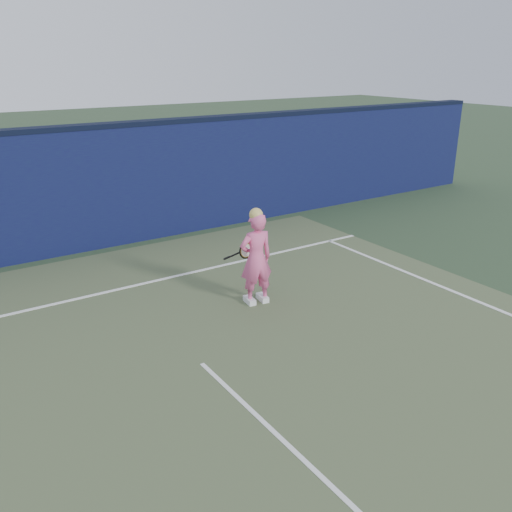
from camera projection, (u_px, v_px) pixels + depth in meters
ground at (241, 402)px, 6.47m from camera, size 80.00×80.00×0.00m
court_surface at (358, 512)px, 4.90m from camera, size 11.00×16.00×0.01m
backstop_wall at (74, 192)px, 11.13m from camera, size 24.00×0.40×2.50m
wall_cap at (67, 128)px, 10.68m from camera, size 24.00×0.42×0.10m
player at (256, 258)px, 8.83m from camera, size 0.61×0.44×1.63m
racket at (245, 251)px, 9.19m from camera, size 0.54×0.15×0.30m
court_lines at (256, 415)px, 6.21m from camera, size 11.00×12.04×0.01m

